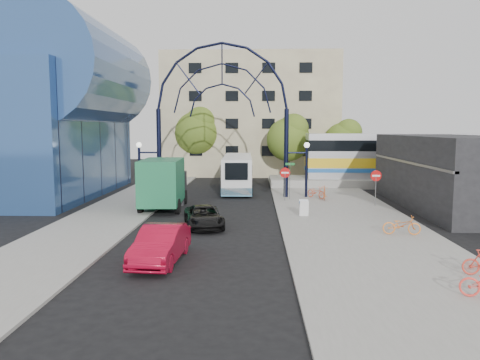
{
  "coord_description": "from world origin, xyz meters",
  "views": [
    {
      "loc": [
        2.6,
        -22.63,
        5.54
      ],
      "look_at": [
        1.65,
        6.0,
        2.33
      ],
      "focal_mm": 35.0,
      "sensor_mm": 36.0,
      "label": 1
    }
  ],
  "objects_px": {
    "city_bus": "(238,172)",
    "bike_far_a": "(402,225)",
    "black_suv": "(204,217)",
    "green_truck": "(164,184)",
    "red_sedan": "(161,244)",
    "stop_sign": "(285,176)",
    "do_not_enter_sign": "(376,179)",
    "gateway_arch": "(222,89)",
    "sandwich_board": "(304,206)",
    "tree_north_b": "(198,130)",
    "bike_near_a": "(316,192)",
    "tree_north_a": "(290,137)",
    "bike_near_b": "(324,193)",
    "tree_north_c": "(344,140)",
    "street_name_sign": "(290,173)",
    "train_car": "(440,156)"
  },
  "relations": [
    {
      "from": "stop_sign",
      "to": "sandwich_board",
      "type": "height_order",
      "value": "stop_sign"
    },
    {
      "from": "city_bus",
      "to": "green_truck",
      "type": "relative_size",
      "value": 1.6
    },
    {
      "from": "stop_sign",
      "to": "do_not_enter_sign",
      "type": "relative_size",
      "value": 1.01
    },
    {
      "from": "tree_north_a",
      "to": "tree_north_b",
      "type": "distance_m",
      "value": 10.79
    },
    {
      "from": "red_sedan",
      "to": "bike_near_b",
      "type": "distance_m",
      "value": 18.85
    },
    {
      "from": "gateway_arch",
      "to": "bike_far_a",
      "type": "distance_m",
      "value": 18.25
    },
    {
      "from": "gateway_arch",
      "to": "black_suv",
      "type": "xyz_separation_m",
      "value": [
        -0.27,
        -11.0,
        -7.96
      ]
    },
    {
      "from": "train_car",
      "to": "bike_near_a",
      "type": "distance_m",
      "value": 15.5
    },
    {
      "from": "green_truck",
      "to": "red_sedan",
      "type": "height_order",
      "value": "green_truck"
    },
    {
      "from": "gateway_arch",
      "to": "bike_far_a",
      "type": "bearing_deg",
      "value": -52.28
    },
    {
      "from": "gateway_arch",
      "to": "city_bus",
      "type": "distance_m",
      "value": 8.64
    },
    {
      "from": "street_name_sign",
      "to": "bike_far_a",
      "type": "height_order",
      "value": "street_name_sign"
    },
    {
      "from": "gateway_arch",
      "to": "train_car",
      "type": "distance_m",
      "value": 22.27
    },
    {
      "from": "black_suv",
      "to": "bike_near_a",
      "type": "height_order",
      "value": "black_suv"
    },
    {
      "from": "tree_north_b",
      "to": "bike_near_a",
      "type": "height_order",
      "value": "tree_north_b"
    },
    {
      "from": "sandwich_board",
      "to": "do_not_enter_sign",
      "type": "bearing_deg",
      "value": 36.68
    },
    {
      "from": "green_truck",
      "to": "bike_near_b",
      "type": "height_order",
      "value": "green_truck"
    },
    {
      "from": "gateway_arch",
      "to": "sandwich_board",
      "type": "distance_m",
      "value": 12.52
    },
    {
      "from": "stop_sign",
      "to": "city_bus",
      "type": "xyz_separation_m",
      "value": [
        -3.79,
        7.0,
        -0.41
      ]
    },
    {
      "from": "city_bus",
      "to": "black_suv",
      "type": "relative_size",
      "value": 2.58
    },
    {
      "from": "bike_far_a",
      "to": "gateway_arch",
      "type": "bearing_deg",
      "value": 44.56
    },
    {
      "from": "street_name_sign",
      "to": "green_truck",
      "type": "height_order",
      "value": "green_truck"
    },
    {
      "from": "street_name_sign",
      "to": "bike_near_b",
      "type": "xyz_separation_m",
      "value": [
        2.63,
        0.01,
        -1.49
      ]
    },
    {
      "from": "tree_north_c",
      "to": "train_car",
      "type": "bearing_deg",
      "value": -36.96
    },
    {
      "from": "tree_north_c",
      "to": "black_suv",
      "type": "xyz_separation_m",
      "value": [
        -12.4,
        -24.93,
        -3.68
      ]
    },
    {
      "from": "city_bus",
      "to": "bike_far_a",
      "type": "bearing_deg",
      "value": -64.52
    },
    {
      "from": "sandwich_board",
      "to": "red_sedan",
      "type": "relative_size",
      "value": 0.22
    },
    {
      "from": "tree_north_a",
      "to": "do_not_enter_sign",
      "type": "bearing_deg",
      "value": -72.97
    },
    {
      "from": "sandwich_board",
      "to": "gateway_arch",
      "type": "bearing_deg",
      "value": 124.91
    },
    {
      "from": "do_not_enter_sign",
      "to": "black_suv",
      "type": "relative_size",
      "value": 0.58
    },
    {
      "from": "green_truck",
      "to": "black_suv",
      "type": "height_order",
      "value": "green_truck"
    },
    {
      "from": "tree_north_b",
      "to": "city_bus",
      "type": "height_order",
      "value": "tree_north_b"
    },
    {
      "from": "sandwich_board",
      "to": "bike_near_a",
      "type": "xyz_separation_m",
      "value": [
        1.71,
        7.43,
        -0.14
      ]
    },
    {
      "from": "city_bus",
      "to": "bike_near_b",
      "type": "distance_m",
      "value": 9.4
    },
    {
      "from": "tree_north_a",
      "to": "city_bus",
      "type": "distance_m",
      "value": 9.13
    },
    {
      "from": "stop_sign",
      "to": "gateway_arch",
      "type": "bearing_deg",
      "value": 157.37
    },
    {
      "from": "gateway_arch",
      "to": "street_name_sign",
      "type": "height_order",
      "value": "gateway_arch"
    },
    {
      "from": "do_not_enter_sign",
      "to": "bike_near_b",
      "type": "height_order",
      "value": "do_not_enter_sign"
    },
    {
      "from": "tree_north_a",
      "to": "bike_near_a",
      "type": "distance_m",
      "value": 13.2
    },
    {
      "from": "street_name_sign",
      "to": "city_bus",
      "type": "distance_m",
      "value": 7.67
    },
    {
      "from": "do_not_enter_sign",
      "to": "stop_sign",
      "type": "bearing_deg",
      "value": 162.12
    },
    {
      "from": "tree_north_a",
      "to": "red_sedan",
      "type": "relative_size",
      "value": 1.52
    },
    {
      "from": "bike_far_a",
      "to": "black_suv",
      "type": "bearing_deg",
      "value": 85.88
    },
    {
      "from": "tree_north_a",
      "to": "stop_sign",
      "type": "bearing_deg",
      "value": -95.42
    },
    {
      "from": "tree_north_c",
      "to": "red_sedan",
      "type": "relative_size",
      "value": 1.41
    },
    {
      "from": "bike_near_b",
      "to": "tree_north_b",
      "type": "bearing_deg",
      "value": 131.02
    },
    {
      "from": "train_car",
      "to": "tree_north_a",
      "type": "height_order",
      "value": "tree_north_a"
    },
    {
      "from": "train_car",
      "to": "bike_near_a",
      "type": "bearing_deg",
      "value": -145.9
    },
    {
      "from": "gateway_arch",
      "to": "do_not_enter_sign",
      "type": "distance_m",
      "value": 13.43
    },
    {
      "from": "tree_north_a",
      "to": "bike_near_b",
      "type": "distance_m",
      "value": 14.0
    }
  ]
}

